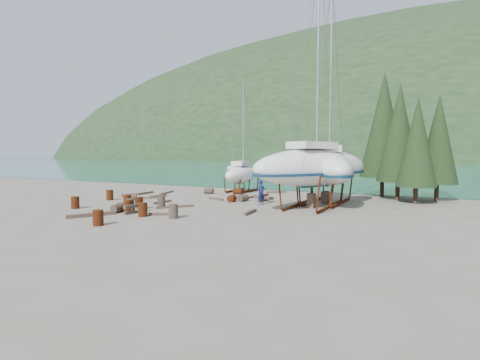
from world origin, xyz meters
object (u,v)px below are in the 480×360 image
at_px(small_sailboat_shore, 242,174).
at_px(large_sailboat_near, 314,167).
at_px(worker, 261,192).
at_px(large_sailboat_far, 327,168).

bearing_deg(small_sailboat_shore, large_sailboat_near, -42.21).
bearing_deg(worker, small_sailboat_shore, 54.25).
relative_size(small_sailboat_shore, worker, 5.89).
xyz_separation_m(large_sailboat_near, large_sailboat_far, (0.34, 2.60, -0.15)).
distance_m(small_sailboat_shore, worker, 10.15).
bearing_deg(large_sailboat_far, small_sailboat_shore, 130.87).
distance_m(large_sailboat_near, worker, 4.54).
relative_size(large_sailboat_near, small_sailboat_shore, 1.64).
xyz_separation_m(large_sailboat_near, worker, (-3.98, -0.80, -2.05)).
bearing_deg(small_sailboat_shore, worker, -59.58).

